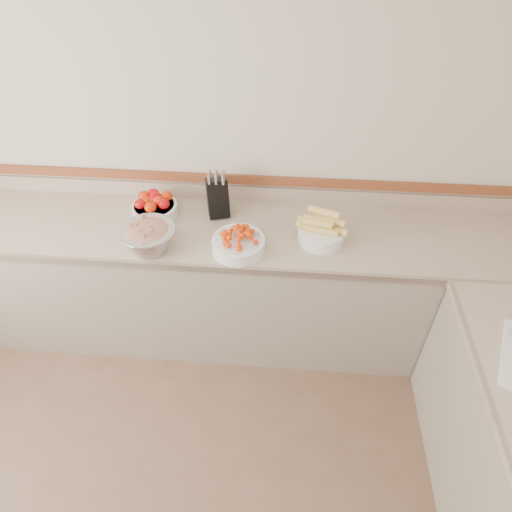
# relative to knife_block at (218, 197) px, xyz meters

# --- Properties ---
(back_wall) EXTENTS (4.00, 0.00, 4.00)m
(back_wall) POSITION_rel_knife_block_xyz_m (-0.08, 0.17, 0.28)
(back_wall) COLOR beige
(back_wall) RESTS_ON ground_plane
(counter_back) EXTENTS (4.00, 0.65, 1.08)m
(counter_back) POSITION_rel_knife_block_xyz_m (-0.08, -0.15, -0.57)
(counter_back) COLOR tan
(counter_back) RESTS_ON ground_plane
(knife_block) EXTENTS (0.16, 0.18, 0.30)m
(knife_block) POSITION_rel_knife_block_xyz_m (0.00, 0.00, 0.00)
(knife_block) COLOR black
(knife_block) RESTS_ON counter_back
(tomato_bowl) EXTENTS (0.27, 0.27, 0.13)m
(tomato_bowl) POSITION_rel_knife_block_xyz_m (-0.38, -0.04, -0.06)
(tomato_bowl) COLOR white
(tomato_bowl) RESTS_ON counter_back
(cherry_tomato_bowl) EXTENTS (0.30, 0.30, 0.16)m
(cherry_tomato_bowl) POSITION_rel_knife_block_xyz_m (0.16, -0.33, -0.07)
(cherry_tomato_bowl) COLOR white
(cherry_tomato_bowl) RESTS_ON counter_back
(corn_bowl) EXTENTS (0.29, 0.27, 0.20)m
(corn_bowl) POSITION_rel_knife_block_xyz_m (0.61, -0.20, -0.06)
(corn_bowl) COLOR white
(corn_bowl) RESTS_ON counter_back
(rhubarb_bowl) EXTENTS (0.30, 0.30, 0.17)m
(rhubarb_bowl) POSITION_rel_knife_block_xyz_m (-0.33, -0.36, -0.03)
(rhubarb_bowl) COLOR #B2B2BA
(rhubarb_bowl) RESTS_ON counter_back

